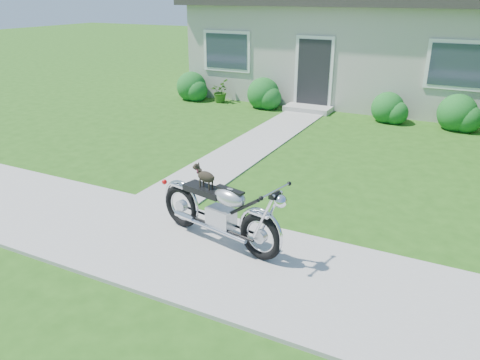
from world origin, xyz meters
name	(u,v)px	position (x,y,z in m)	size (l,w,h in m)	color
ground	(204,253)	(0.00, 0.00, 0.00)	(80.00, 80.00, 0.00)	#235114
sidewalk	(204,251)	(0.00, 0.00, 0.02)	(24.00, 2.20, 0.04)	#9E9B93
walkway	(258,142)	(-1.50, 5.00, 0.01)	(1.20, 8.00, 0.03)	#9E9B93
house	(387,32)	(0.00, 11.99, 2.16)	(12.60, 7.03, 4.50)	beige
shrub_row	(340,102)	(-0.49, 8.50, 0.41)	(10.92, 1.01, 1.01)	#185D1F
potted_plant_left	(219,91)	(-4.55, 8.55, 0.36)	(0.65, 0.57, 0.73)	#2B5A17
potted_plant_right	(385,108)	(0.78, 8.55, 0.36)	(0.40, 0.40, 0.72)	#34621A
motorcycle_with_dog	(221,211)	(0.11, 0.31, 0.53)	(2.20, 0.79, 1.10)	black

